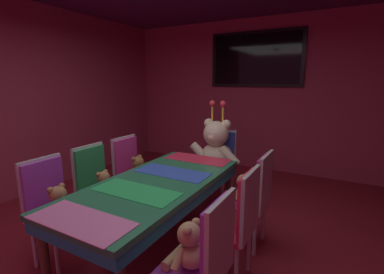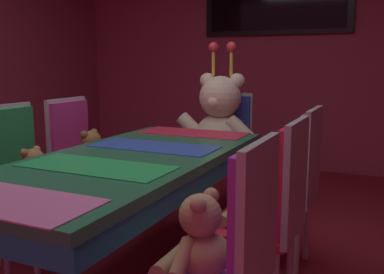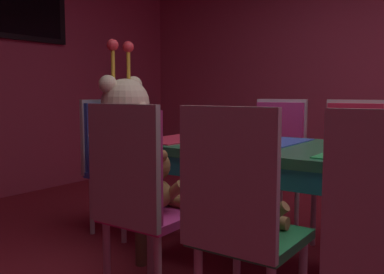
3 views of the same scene
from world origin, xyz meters
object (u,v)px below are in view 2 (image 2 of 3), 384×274
Objects in this scene: chair_right_0 at (237,247)px; teddy_left_1 at (34,172)px; chair_left_2 at (76,151)px; chair_right_1 at (278,200)px; banquet_table at (128,172)px; teddy_left_2 at (92,154)px; teddy_right_1 at (249,200)px; chair_left_1 at (17,167)px; teddy_right_0 at (199,240)px; chair_right_2 at (298,173)px; teddy_right_2 at (274,173)px; throne_chair at (227,138)px; king_teddy_bear at (219,122)px.

teddy_left_1 is at bearing -20.53° from chair_right_0.
chair_right_1 is (1.64, -0.53, 0.00)m from chair_left_2.
banquet_table is 0.86m from teddy_left_2.
chair_left_1 is at bearing 0.67° from teddy_right_1.
teddy_right_0 is (1.34, -1.11, 0.01)m from teddy_left_2.
teddy_right_2 is at bearing -0.00° from chair_right_2.
chair_right_0 is at bearing -180.00° from teddy_right_0.
chair_left_2 is 1.29m from throne_chair.
king_teddy_bear is at bearing -70.75° from teddy_right_0.
chair_right_2 reaches higher than banquet_table.
throne_chair is at bearing 61.90° from chair_left_1.
teddy_right_2 is (0.67, 0.57, -0.07)m from banquet_table.
teddy_right_0 is 1.13× the size of teddy_right_1.
teddy_left_2 is at bearing 1.02° from chair_right_2.
banquet_table is 0.83m from chair_left_1.
chair_left_2 is 1.04× the size of king_teddy_bear.
teddy_left_1 is at bearing -0.00° from chair_left_1.
chair_right_0 is at bearing -34.65° from banquet_table.
teddy_right_2 is at bearing -88.18° from teddy_right_1.
throne_chair is 1.04× the size of king_teddy_bear.
chair_right_0 is (1.63, -1.11, 0.00)m from chair_left_2.
chair_right_2 is 1.04× the size of king_teddy_bear.
chair_left_1 is 1.60m from teddy_right_2.
banquet_table is at bearing 0.40° from teddy_left_1.
teddy_left_1 is at bearing -77.09° from chair_left_2.
teddy_right_0 is 0.35× the size of chair_right_2.
chair_right_0 is 2.27m from throne_chair.
chair_left_2 is at bearing -36.81° from teddy_right_0.
teddy_left_1 is 0.29× the size of throne_chair.
chair_right_1 is 0.56m from chair_right_2.
chair_right_1 is (0.15, 0.58, 0.00)m from teddy_right_0.
chair_right_2 is at bearing -96.79° from teddy_right_0.
chair_right_0 is (1.51, -0.56, 0.02)m from teddy_left_1.
chair_left_1 reaches higher than teddy_right_1.
chair_left_1 is 1.00× the size of chair_left_2.
teddy_right_0 is at bearing -20.58° from chair_left_1.
throne_chair is at bearing -68.69° from chair_right_0.
chair_left_2 is at bearing 102.91° from teddy_left_1.
throne_chair is 0.24m from king_teddy_bear.
teddy_right_1 is at bearing 0.74° from teddy_left_1.
chair_right_1 is (0.83, 0.01, -0.06)m from banquet_table.
chair_left_2 is 1.72m from chair_right_1.
teddy_right_0 is at bearing 89.14° from teddy_right_1.
chair_right_2 is (1.50, 0.57, 0.02)m from teddy_left_1.
teddy_right_0 is 0.60m from chair_right_1.
chair_right_2 reaches higher than teddy_right_0.
chair_right_0 reaches higher than teddy_right_1.
chair_left_1 is 1.61m from teddy_right_0.
chair_left_1 is (-0.83, -0.00, -0.06)m from banquet_table.
teddy_right_1 is 0.31× the size of chair_right_2.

